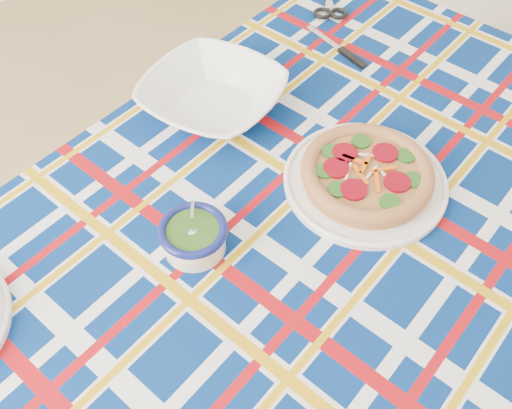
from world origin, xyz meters
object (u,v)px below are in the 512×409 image
dining_table (303,248)px  pesto_bowl (194,235)px  main_focaccia_plate (367,173)px  serving_bowl (213,96)px

dining_table → pesto_bowl: 0.24m
dining_table → pesto_bowl: size_ratio=14.85×
pesto_bowl → dining_table: bearing=-19.0°
dining_table → pesto_bowl: (-0.20, 0.07, 0.12)m
main_focaccia_plate → serving_bowl: (-0.14, 0.36, 0.00)m
dining_table → serving_bowl: size_ratio=6.24×
dining_table → pesto_bowl: bearing=144.4°
pesto_bowl → serving_bowl: size_ratio=0.42×
pesto_bowl → main_focaccia_plate: bearing=-8.2°
main_focaccia_plate → pesto_bowl: size_ratio=2.68×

